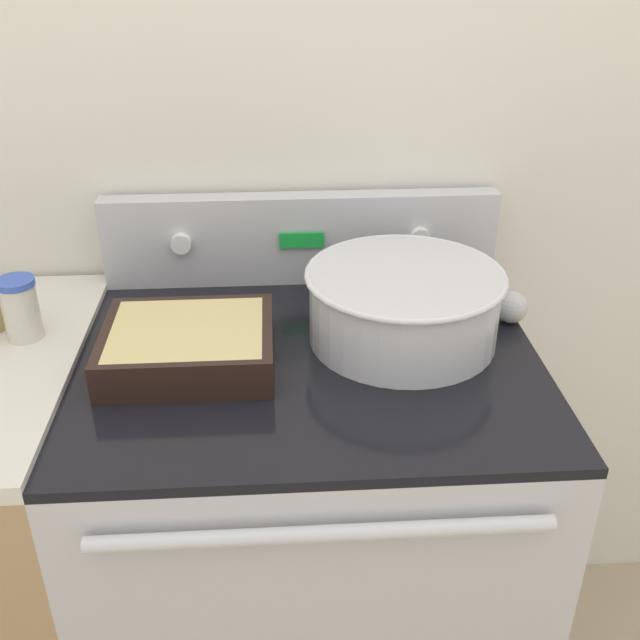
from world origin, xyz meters
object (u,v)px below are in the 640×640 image
object	(u,v)px
mixing_bowl	(404,302)
spice_jar_blue_cap	(21,309)
casserole_dish	(188,343)
ladle	(508,304)

from	to	relation	value
mixing_bowl	spice_jar_blue_cap	bearing A→B (deg)	177.49
mixing_bowl	casserole_dish	bearing A→B (deg)	-171.24
ladle	spice_jar_blue_cap	bearing A→B (deg)	-177.24
mixing_bowl	ladle	bearing A→B (deg)	18.61
mixing_bowl	spice_jar_blue_cap	xyz separation A→B (m)	(-0.68, 0.03, -0.01)
mixing_bowl	ladle	size ratio (longest dim) A/B	1.30
mixing_bowl	ladle	xyz separation A→B (m)	(0.22, 0.07, -0.05)
ladle	mixing_bowl	bearing A→B (deg)	-161.39
mixing_bowl	ladle	world-z (taller)	mixing_bowl
casserole_dish	spice_jar_blue_cap	distance (m)	0.31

